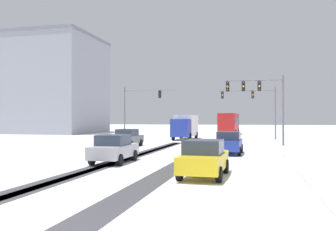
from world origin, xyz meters
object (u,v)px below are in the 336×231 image
at_px(car_grey_lead, 128,138).
at_px(car_silver_third, 114,149).
at_px(car_yellow_cab_fourth, 204,158).
at_px(traffic_signal_near_right, 259,95).
at_px(traffic_signal_far_left, 139,103).
at_px(car_blue_second, 229,143).
at_px(bus_oncoming, 229,122).
at_px(box_truck_delivery, 185,126).
at_px(office_building_far_left_block, 47,85).
at_px(traffic_signal_far_right, 255,102).

bearing_deg(car_grey_lead, car_silver_third, -73.85).
bearing_deg(car_yellow_cab_fourth, car_silver_third, 146.60).
bearing_deg(car_grey_lead, traffic_signal_near_right, 15.50).
relative_size(traffic_signal_far_left, car_blue_second, 1.57).
relative_size(traffic_signal_far_left, bus_oncoming, 0.59).
xyz_separation_m(car_yellow_cab_fourth, box_truck_delivery, (-6.24, 28.52, 0.82)).
bearing_deg(car_silver_third, office_building_far_left_block, 126.46).
distance_m(traffic_signal_far_right, traffic_signal_near_right, 11.96).
bearing_deg(office_building_far_left_block, traffic_signal_far_right, -18.62).
height_order(car_grey_lead, bus_oncoming, bus_oncoming).
bearing_deg(traffic_signal_far_right, box_truck_delivery, -168.21).
relative_size(traffic_signal_far_left, traffic_signal_far_right, 0.94).
distance_m(traffic_signal_far_right, box_truck_delivery, 9.25).
distance_m(car_silver_third, car_yellow_cab_fourth, 6.88).
bearing_deg(box_truck_delivery, car_grey_lead, -101.75).
bearing_deg(traffic_signal_far_right, car_silver_third, -106.90).
height_order(traffic_signal_far_right, traffic_signal_near_right, same).
xyz_separation_m(bus_oncoming, office_building_far_left_block, (-32.80, 0.65, 6.71)).
relative_size(box_truck_delivery, office_building_far_left_block, 0.40).
height_order(car_grey_lead, office_building_far_left_block, office_building_far_left_block).
bearing_deg(traffic_signal_far_right, traffic_signal_far_left, -165.13).
bearing_deg(traffic_signal_far_right, car_grey_lead, -126.76).
distance_m(car_blue_second, office_building_far_left_block, 48.10).
height_order(bus_oncoming, office_building_far_left_block, office_building_far_left_block).
relative_size(car_grey_lead, car_yellow_cab_fourth, 1.00).
distance_m(traffic_signal_far_left, car_blue_second, 20.43).
distance_m(traffic_signal_far_left, car_silver_third, 23.84).
relative_size(traffic_signal_far_right, traffic_signal_near_right, 1.06).
bearing_deg(car_blue_second, bus_oncoming, 93.77).
height_order(traffic_signal_near_right, car_silver_third, traffic_signal_near_right).
bearing_deg(traffic_signal_near_right, box_truck_delivery, 131.08).
bearing_deg(car_yellow_cab_fourth, car_grey_lead, 120.83).
xyz_separation_m(traffic_signal_far_left, traffic_signal_far_right, (14.06, 3.73, 0.23)).
distance_m(car_grey_lead, car_yellow_cab_fourth, 17.62).
xyz_separation_m(car_silver_third, box_truck_delivery, (-0.50, 24.74, 0.82)).
height_order(car_grey_lead, car_blue_second, same).
distance_m(traffic_signal_far_right, car_grey_lead, 19.34).
bearing_deg(car_grey_lead, car_yellow_cab_fourth, -59.17).
bearing_deg(traffic_signal_near_right, bus_oncoming, 100.35).
bearing_deg(car_grey_lead, box_truck_delivery, 78.25).
bearing_deg(car_blue_second, traffic_signal_near_right, 73.95).
relative_size(car_grey_lead, car_silver_third, 1.00).
xyz_separation_m(car_blue_second, bus_oncoming, (-2.08, 31.53, 1.18)).
bearing_deg(traffic_signal_far_right, car_blue_second, -95.61).
height_order(traffic_signal_far_left, box_truck_delivery, traffic_signal_far_left).
xyz_separation_m(traffic_signal_near_right, box_truck_delivery, (-8.86, 10.17, -3.13)).
distance_m(traffic_signal_far_left, office_building_far_left_block, 28.22).
distance_m(car_blue_second, bus_oncoming, 31.62).
bearing_deg(traffic_signal_far_left, traffic_signal_near_right, -29.78).
distance_m(traffic_signal_far_left, box_truck_delivery, 6.48).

